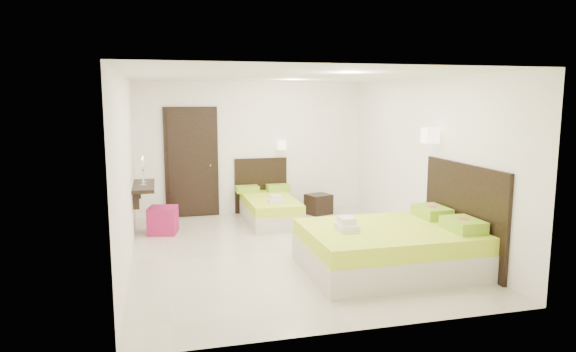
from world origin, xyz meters
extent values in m
plane|color=beige|center=(0.00, 0.00, 0.00)|extent=(5.50, 5.50, 0.00)
cube|color=beige|center=(0.16, 1.87, 0.14)|extent=(0.88, 1.76, 0.28)
cube|color=#AFD221|center=(0.16, 1.87, 0.37)|extent=(0.87, 1.74, 0.18)
cube|color=black|center=(0.16, 2.72, 0.55)|extent=(1.05, 0.05, 1.10)
cube|color=#89B921|center=(-0.15, 2.53, 0.52)|extent=(0.44, 0.30, 0.12)
cylinder|color=#DC3371|center=(-0.15, 2.53, 0.58)|extent=(0.11, 0.11, 0.00)
cube|color=#89B921|center=(0.47, 2.53, 0.52)|extent=(0.44, 0.30, 0.12)
cylinder|color=#DC3371|center=(0.47, 2.53, 0.58)|extent=(0.11, 0.11, 0.00)
cube|color=silver|center=(0.16, 1.39, 0.49)|extent=(0.26, 0.19, 0.07)
cube|color=silver|center=(0.16, 1.39, 0.56)|extent=(0.20, 0.14, 0.07)
cube|color=white|center=(0.55, 2.57, 1.36)|extent=(0.16, 0.16, 0.18)
cylinder|color=#2D2116|center=(0.55, 2.65, 1.36)|extent=(0.03, 0.16, 0.03)
cube|color=beige|center=(1.13, -1.15, 0.18)|extent=(2.24, 1.68, 0.36)
cube|color=#AFD221|center=(1.13, -1.15, 0.47)|extent=(2.22, 1.67, 0.22)
cube|color=black|center=(2.22, -1.15, 0.70)|extent=(0.05, 1.91, 1.40)
cube|color=#89B921|center=(1.97, -1.54, 0.66)|extent=(0.38, 0.56, 0.16)
cylinder|color=#DC3371|center=(1.97, -1.54, 0.74)|extent=(0.13, 0.13, 0.00)
cube|color=#89B921|center=(1.97, -0.76, 0.66)|extent=(0.38, 0.56, 0.16)
cylinder|color=#DC3371|center=(1.97, -0.76, 0.74)|extent=(0.13, 0.13, 0.00)
cube|color=silver|center=(0.51, -1.15, 0.63)|extent=(0.25, 0.34, 0.09)
cube|color=silver|center=(0.51, -1.15, 0.72)|extent=(0.19, 0.25, 0.09)
cube|color=white|center=(2.07, -0.45, 1.74)|extent=(0.20, 0.20, 0.22)
cylinder|color=#2D2116|center=(2.15, -0.45, 1.74)|extent=(0.16, 0.03, 0.03)
cube|color=black|center=(1.24, 2.28, 0.20)|extent=(0.55, 0.52, 0.39)
cube|color=#941348|center=(-1.78, 1.52, 0.23)|extent=(0.54, 0.54, 0.46)
cube|color=black|center=(-1.20, 2.71, 1.05)|extent=(1.02, 0.06, 2.14)
cube|color=black|center=(-1.20, 2.67, 1.05)|extent=(0.88, 0.04, 2.06)
cylinder|color=silver|center=(-0.85, 2.64, 1.00)|extent=(0.03, 0.10, 0.03)
cube|color=black|center=(-2.08, 1.60, 0.82)|extent=(0.35, 1.20, 0.06)
cube|color=black|center=(-2.19, 1.15, 0.67)|extent=(0.10, 0.04, 0.30)
cube|color=black|center=(-2.19, 2.05, 0.67)|extent=(0.10, 0.04, 0.30)
cylinder|color=silver|center=(-2.08, 1.45, 0.86)|extent=(0.10, 0.10, 0.02)
cylinder|color=silver|center=(-2.08, 1.45, 0.98)|extent=(0.02, 0.02, 0.22)
cone|color=silver|center=(-2.08, 1.45, 1.11)|extent=(0.07, 0.07, 0.04)
cylinder|color=white|center=(-2.08, 1.45, 1.20)|extent=(0.02, 0.02, 0.15)
sphere|color=#FFB23F|center=(-2.08, 1.45, 1.29)|extent=(0.02, 0.02, 0.02)
cylinder|color=silver|center=(-2.08, 1.75, 0.86)|extent=(0.10, 0.10, 0.02)
cylinder|color=silver|center=(-2.08, 1.75, 0.98)|extent=(0.02, 0.02, 0.22)
cone|color=silver|center=(-2.08, 1.75, 1.11)|extent=(0.07, 0.07, 0.04)
cylinder|color=white|center=(-2.08, 1.75, 1.20)|extent=(0.02, 0.02, 0.15)
sphere|color=#FFB23F|center=(-2.08, 1.75, 1.29)|extent=(0.02, 0.02, 0.02)
camera|label=1|loc=(-1.83, -7.23, 2.29)|focal=32.00mm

